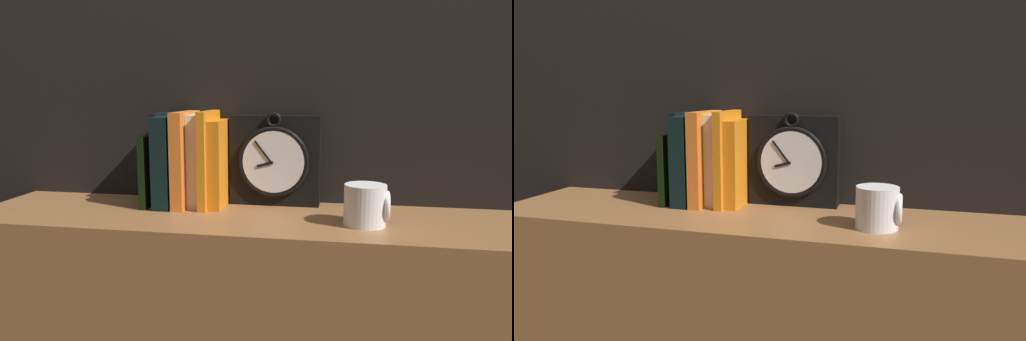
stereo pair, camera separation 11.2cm
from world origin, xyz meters
TOP-DOWN VIEW (x-y plane):
  - wall_back at (0.00, 0.19)m, footprint 6.00×0.05m
  - clock at (0.02, 0.13)m, footprint 0.22×0.06m
  - book_slot0_black at (-0.28, 0.08)m, footprint 0.02×0.15m
  - book_slot1_black at (-0.26, 0.10)m, footprint 0.02×0.12m
  - book_slot2_black at (-0.23, 0.08)m, footprint 0.04×0.16m
  - book_slot3_orange at (-0.19, 0.08)m, footprint 0.03×0.16m
  - book_slot4_cream at (-0.16, 0.09)m, footprint 0.03×0.13m
  - book_slot5_orange at (-0.13, 0.08)m, footprint 0.02×0.15m
  - book_slot6_orange at (-0.11, 0.09)m, footprint 0.03×0.14m
  - mug at (0.25, -0.03)m, footprint 0.10×0.09m

SIDE VIEW (x-z plane):
  - mug at x=0.25m, z-range 0.85..0.94m
  - book_slot0_black at x=-0.28m, z-range 0.85..1.03m
  - book_slot6_orange at x=-0.11m, z-range 0.85..1.07m
  - book_slot2_black at x=-0.23m, z-range 0.85..1.08m
  - clock at x=0.02m, z-range 0.85..1.08m
  - book_slot4_cream at x=-0.16m, z-range 0.85..1.08m
  - book_slot1_black at x=-0.26m, z-range 0.85..1.08m
  - book_slot3_orange at x=-0.19m, z-range 0.85..1.09m
  - book_slot5_orange at x=-0.13m, z-range 0.85..1.09m
  - wall_back at x=0.00m, z-range 0.00..2.60m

